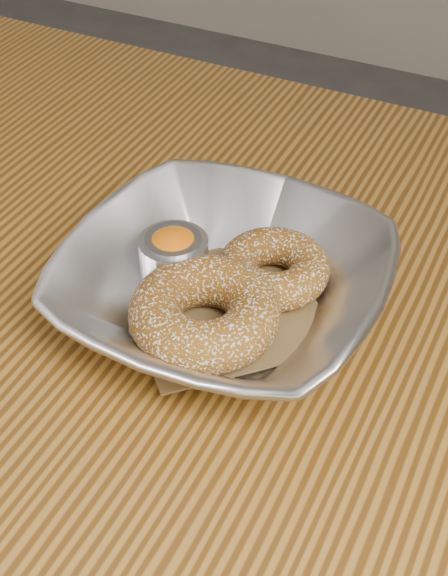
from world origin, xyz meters
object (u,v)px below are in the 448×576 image
at_px(donut_front, 205,312).
at_px(ramekin, 174,257).
at_px(donut_back, 274,268).
at_px(serving_bowl, 224,287).
at_px(table, 144,369).

height_order(donut_front, ramekin, ramekin).
xyz_separation_m(donut_back, ramekin, (-0.08, -0.03, 0.01)).
bearing_deg(donut_back, ramekin, -157.48).
xyz_separation_m(serving_bowl, ramekin, (-0.05, 0.01, 0.00)).
distance_m(table, donut_back, 0.17).
height_order(table, ramekin, ramekin).
bearing_deg(donut_front, serving_bowl, 89.04).
relative_size(table, donut_front, 10.35).
bearing_deg(serving_bowl, donut_front, -90.96).
xyz_separation_m(table, donut_back, (0.10, 0.05, 0.12)).
height_order(table, serving_bowl, serving_bowl).
bearing_deg(donut_back, serving_bowl, -118.57).
bearing_deg(table, serving_bowl, 1.84).
relative_size(donut_front, ramekin, 2.05).
bearing_deg(ramekin, donut_back, 22.52).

